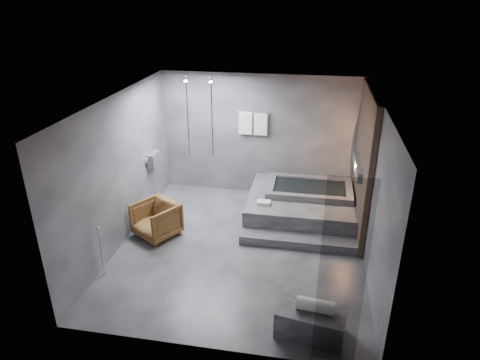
# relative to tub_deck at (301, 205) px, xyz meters

# --- Properties ---
(room) EXTENTS (5.00, 5.04, 2.82)m
(room) POSITION_rel_tub_deck_xyz_m (-0.65, -1.21, 1.48)
(room) COLOR #303133
(room) RESTS_ON ground
(tub_deck) EXTENTS (2.20, 2.00, 0.50)m
(tub_deck) POSITION_rel_tub_deck_xyz_m (0.00, 0.00, 0.00)
(tub_deck) COLOR #363639
(tub_deck) RESTS_ON ground
(tub_step) EXTENTS (2.20, 0.36, 0.18)m
(tub_step) POSITION_rel_tub_deck_xyz_m (0.00, -1.18, -0.16)
(tub_step) COLOR #363639
(tub_step) RESTS_ON ground
(concrete_bench) EXTENTS (1.01, 0.67, 0.42)m
(concrete_bench) POSITION_rel_tub_deck_xyz_m (0.30, -3.44, -0.04)
(concrete_bench) COLOR #313033
(concrete_bench) RESTS_ON ground
(driftwood_chair) EXTENTS (1.04, 1.05, 0.70)m
(driftwood_chair) POSITION_rel_tub_deck_xyz_m (-2.75, -1.30, 0.10)
(driftwood_chair) COLOR #432810
(driftwood_chair) RESTS_ON ground
(rolled_towel) EXTENTS (0.53, 0.24, 0.18)m
(rolled_towel) POSITION_rel_tub_deck_xyz_m (0.34, -3.45, 0.26)
(rolled_towel) COLOR white
(rolled_towel) RESTS_ON concrete_bench
(deck_towel) EXTENTS (0.26, 0.19, 0.07)m
(deck_towel) POSITION_rel_tub_deck_xyz_m (-0.74, -0.57, 0.28)
(deck_towel) COLOR silver
(deck_towel) RESTS_ON tub_deck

